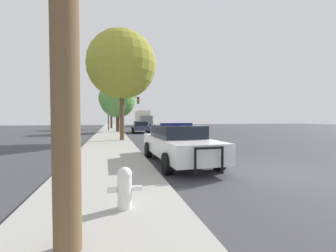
{
  "coord_description": "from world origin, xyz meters",
  "views": [
    {
      "loc": [
        -4.95,
        -6.24,
        1.74
      ],
      "look_at": [
        -0.31,
        12.22,
        1.08
      ],
      "focal_mm": 24.0,
      "sensor_mm": 36.0,
      "label": 1
    }
  ],
  "objects_px": {
    "box_truck": "(143,118)",
    "tree_sidewalk_far": "(111,98)",
    "traffic_light": "(122,105)",
    "car_background_distant": "(147,123)",
    "tree_sidewalk_mid": "(118,100)",
    "fire_hydrant": "(125,186)",
    "tree_sidewalk_near": "(122,65)",
    "car_background_midblock": "(140,127)",
    "police_car": "(178,143)"
  },
  "relations": [
    {
      "from": "fire_hydrant",
      "to": "traffic_light",
      "type": "height_order",
      "value": "traffic_light"
    },
    {
      "from": "police_car",
      "to": "tree_sidewalk_near",
      "type": "bearing_deg",
      "value": -80.19
    },
    {
      "from": "fire_hydrant",
      "to": "car_background_distant",
      "type": "relative_size",
      "value": 0.18
    },
    {
      "from": "fire_hydrant",
      "to": "tree_sidewalk_far",
      "type": "height_order",
      "value": "tree_sidewalk_far"
    },
    {
      "from": "traffic_light",
      "to": "tree_sidewalk_near",
      "type": "distance_m",
      "value": 14.26
    },
    {
      "from": "fire_hydrant",
      "to": "tree_sidewalk_mid",
      "type": "bearing_deg",
      "value": 88.8
    },
    {
      "from": "traffic_light",
      "to": "tree_sidewalk_near",
      "type": "height_order",
      "value": "tree_sidewalk_near"
    },
    {
      "from": "traffic_light",
      "to": "car_background_distant",
      "type": "xyz_separation_m",
      "value": [
        6.07,
        16.61,
        -2.76
      ]
    },
    {
      "from": "police_car",
      "to": "tree_sidewalk_mid",
      "type": "xyz_separation_m",
      "value": [
        -1.79,
        19.55,
        3.16
      ]
    },
    {
      "from": "traffic_light",
      "to": "car_background_distant",
      "type": "relative_size",
      "value": 1.15
    },
    {
      "from": "fire_hydrant",
      "to": "tree_sidewalk_mid",
      "type": "distance_m",
      "value": 24.12
    },
    {
      "from": "car_background_midblock",
      "to": "car_background_distant",
      "type": "xyz_separation_m",
      "value": [
        4.1,
        20.88,
        -0.01
      ]
    },
    {
      "from": "police_car",
      "to": "fire_hydrant",
      "type": "xyz_separation_m",
      "value": [
        -2.29,
        -4.32,
        -0.26
      ]
    },
    {
      "from": "box_truck",
      "to": "tree_sidewalk_mid",
      "type": "bearing_deg",
      "value": 71.06
    },
    {
      "from": "fire_hydrant",
      "to": "traffic_light",
      "type": "xyz_separation_m",
      "value": [
        1.13,
        26.99,
        2.95
      ]
    },
    {
      "from": "fire_hydrant",
      "to": "car_background_midblock",
      "type": "xyz_separation_m",
      "value": [
        3.1,
        22.72,
        0.21
      ]
    },
    {
      "from": "car_background_distant",
      "to": "tree_sidewalk_far",
      "type": "bearing_deg",
      "value": -125.91
    },
    {
      "from": "traffic_light",
      "to": "tree_sidewalk_mid",
      "type": "bearing_deg",
      "value": -101.38
    },
    {
      "from": "traffic_light",
      "to": "tree_sidewalk_mid",
      "type": "relative_size",
      "value": 0.78
    },
    {
      "from": "tree_sidewalk_near",
      "to": "tree_sidewalk_mid",
      "type": "height_order",
      "value": "tree_sidewalk_near"
    },
    {
      "from": "tree_sidewalk_far",
      "to": "box_truck",
      "type": "bearing_deg",
      "value": 59.12
    },
    {
      "from": "fire_hydrant",
      "to": "tree_sidewalk_far",
      "type": "relative_size",
      "value": 0.11
    },
    {
      "from": "car_background_midblock",
      "to": "tree_sidewalk_near",
      "type": "bearing_deg",
      "value": -102.28
    },
    {
      "from": "police_car",
      "to": "tree_sidewalk_near",
      "type": "relative_size",
      "value": 0.65
    },
    {
      "from": "police_car",
      "to": "tree_sidewalk_far",
      "type": "relative_size",
      "value": 0.77
    },
    {
      "from": "car_background_midblock",
      "to": "tree_sidewalk_far",
      "type": "relative_size",
      "value": 0.62
    },
    {
      "from": "tree_sidewalk_far",
      "to": "police_car",
      "type": "bearing_deg",
      "value": -84.96
    },
    {
      "from": "box_truck",
      "to": "fire_hydrant",
      "type": "bearing_deg",
      "value": 78.91
    },
    {
      "from": "fire_hydrant",
      "to": "tree_sidewalk_near",
      "type": "height_order",
      "value": "tree_sidewalk_near"
    },
    {
      "from": "tree_sidewalk_far",
      "to": "tree_sidewalk_mid",
      "type": "relative_size",
      "value": 1.14
    },
    {
      "from": "police_car",
      "to": "tree_sidewalk_mid",
      "type": "height_order",
      "value": "tree_sidewalk_mid"
    },
    {
      "from": "car_background_distant",
      "to": "tree_sidewalk_mid",
      "type": "height_order",
      "value": "tree_sidewalk_mid"
    },
    {
      "from": "police_car",
      "to": "traffic_light",
      "type": "height_order",
      "value": "traffic_light"
    },
    {
      "from": "police_car",
      "to": "car_background_distant",
      "type": "relative_size",
      "value": 1.3
    },
    {
      "from": "car_background_midblock",
      "to": "tree_sidewalk_near",
      "type": "distance_m",
      "value": 11.28
    },
    {
      "from": "car_background_distant",
      "to": "tree_sidewalk_near",
      "type": "height_order",
      "value": "tree_sidewalk_near"
    },
    {
      "from": "car_background_midblock",
      "to": "traffic_light",
      "type": "bearing_deg",
      "value": 117.18
    },
    {
      "from": "box_truck",
      "to": "tree_sidewalk_far",
      "type": "relative_size",
      "value": 1.16
    },
    {
      "from": "car_background_midblock",
      "to": "tree_sidewalk_far",
      "type": "height_order",
      "value": "tree_sidewalk_far"
    },
    {
      "from": "car_background_midblock",
      "to": "tree_sidewalk_mid",
      "type": "xyz_separation_m",
      "value": [
        -2.6,
        1.16,
        3.22
      ]
    },
    {
      "from": "tree_sidewalk_near",
      "to": "traffic_light",
      "type": "bearing_deg",
      "value": 87.56
    },
    {
      "from": "tree_sidewalk_mid",
      "to": "tree_sidewalk_far",
      "type": "bearing_deg",
      "value": 94.66
    },
    {
      "from": "traffic_light",
      "to": "box_truck",
      "type": "relative_size",
      "value": 0.59
    },
    {
      "from": "tree_sidewalk_near",
      "to": "police_car",
      "type": "bearing_deg",
      "value": -78.44
    },
    {
      "from": "police_car",
      "to": "car_background_midblock",
      "type": "bearing_deg",
      "value": -94.28
    },
    {
      "from": "fire_hydrant",
      "to": "tree_sidewalk_mid",
      "type": "height_order",
      "value": "tree_sidewalk_mid"
    },
    {
      "from": "car_background_distant",
      "to": "box_truck",
      "type": "distance_m",
      "value": 1.52
    },
    {
      "from": "traffic_light",
      "to": "tree_sidewalk_mid",
      "type": "height_order",
      "value": "tree_sidewalk_mid"
    },
    {
      "from": "car_background_midblock",
      "to": "box_truck",
      "type": "relative_size",
      "value": 0.53
    },
    {
      "from": "tree_sidewalk_far",
      "to": "tree_sidewalk_mid",
      "type": "distance_m",
      "value": 9.42
    }
  ]
}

